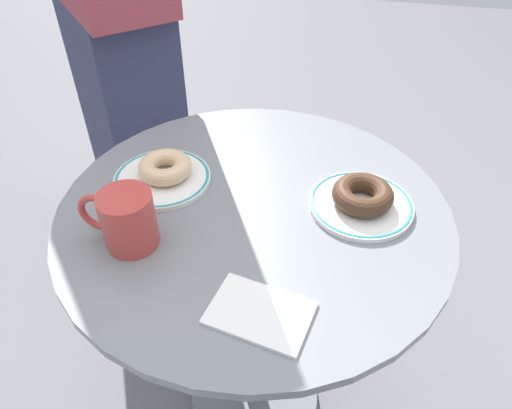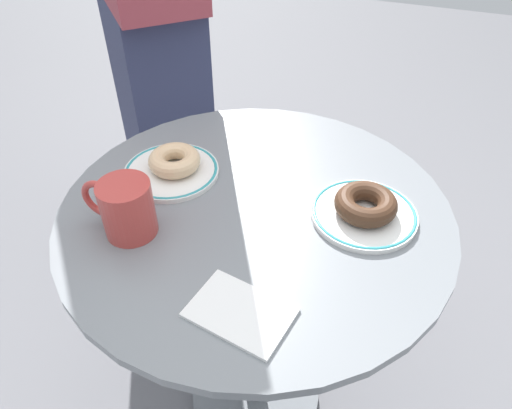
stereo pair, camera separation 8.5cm
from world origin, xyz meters
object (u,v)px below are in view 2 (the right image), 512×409
coffee_mug (126,208)px  person_figure (149,15)px  donut_glazed (174,160)px  cafe_table (255,278)px  plate_right (364,214)px  paper_napkin (240,312)px  plate_left (171,171)px  donut_chocolate (366,204)px

coffee_mug → person_figure: 0.74m
donut_glazed → coffee_mug: coffee_mug is taller
person_figure → cafe_table: bearing=-46.5°
coffee_mug → plate_right: bearing=24.8°
donut_glazed → paper_napkin: size_ratio=0.70×
paper_napkin → person_figure: 0.96m
plate_left → plate_right: same height
plate_left → person_figure: 0.59m
donut_chocolate → coffee_mug: coffee_mug is taller
cafe_table → plate_right: plate_right is taller
cafe_table → plate_left: 0.29m
person_figure → donut_chocolate: bearing=-35.1°
cafe_table → person_figure: bearing=133.5°
cafe_table → coffee_mug: bearing=-144.6°
plate_right → person_figure: size_ratio=0.11×
plate_right → donut_glazed: donut_glazed is taller
cafe_table → coffee_mug: size_ratio=5.40×
cafe_table → donut_glazed: (-0.19, 0.05, 0.23)m
donut_chocolate → coffee_mug: size_ratio=0.83×
cafe_table → paper_napkin: bearing=-75.4°
plate_left → coffee_mug: (0.01, -0.17, 0.04)m
cafe_table → plate_left: size_ratio=3.83×
coffee_mug → person_figure: (-0.32, 0.66, 0.06)m
paper_napkin → person_figure: size_ratio=0.09×
donut_chocolate → donut_glazed: bearing=179.5°
donut_chocolate → paper_napkin: 0.31m
cafe_table → donut_glazed: donut_glazed is taller
plate_left → donut_chocolate: size_ratio=1.70×
donut_glazed → donut_chocolate: size_ratio=0.93×
donut_glazed → donut_chocolate: (0.38, -0.00, 0.00)m
donut_glazed → person_figure: 0.59m
cafe_table → plate_left: (-0.19, 0.04, 0.21)m
donut_glazed → coffee_mug: size_ratio=0.77×
cafe_table → plate_right: 0.29m
donut_chocolate → coffee_mug: bearing=-155.2°
paper_napkin → plate_left: bearing=133.1°
plate_left → coffee_mug: bearing=-87.3°
cafe_table → person_figure: 0.80m
cafe_table → plate_left: plate_left is taller
donut_chocolate → paper_napkin: donut_chocolate is taller
cafe_table → plate_right: size_ratio=3.80×
cafe_table → person_figure: size_ratio=0.43×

